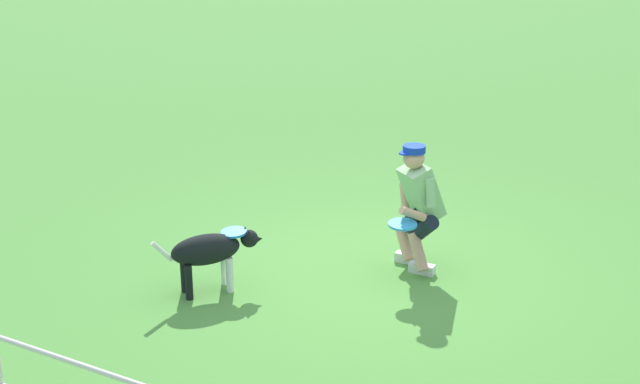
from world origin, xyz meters
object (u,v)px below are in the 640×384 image
frisbee_flying (234,232)px  dog (211,251)px  frisbee_held (403,224)px  person (418,203)px

frisbee_flying → dog: bearing=62.4°
frisbee_flying → frisbee_held: 1.60m
person → frisbee_held: person is taller
person → frisbee_flying: (1.38, 1.18, -0.15)m
person → dog: person is taller
person → dog: (1.50, 1.40, -0.29)m
person → frisbee_held: bearing=38.4°
person → frisbee_flying: bearing=-12.2°
dog → frisbee_flying: 0.28m
dog → frisbee_held: frisbee_held is taller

